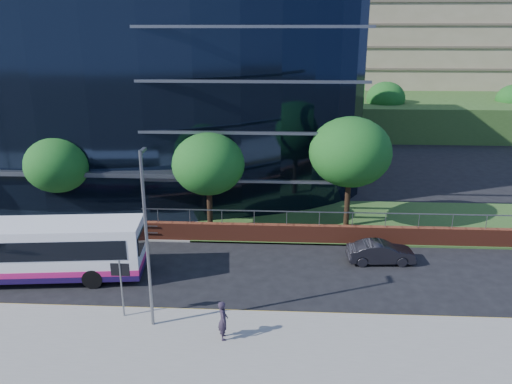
# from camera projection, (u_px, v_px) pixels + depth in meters

# --- Properties ---
(ground) EXTENTS (200.00, 200.00, 0.00)m
(ground) POSITION_uv_depth(u_px,v_px,m) (45.00, 298.00, 24.78)
(ground) COLOR black
(ground) RESTS_ON ground
(kerb) EXTENTS (80.00, 0.25, 0.16)m
(kerb) POSITION_uv_depth(u_px,v_px,m) (36.00, 307.00, 23.81)
(kerb) COLOR gray
(kerb) RESTS_ON ground
(yellow_line_outer) EXTENTS (80.00, 0.08, 0.01)m
(yellow_line_outer) POSITION_uv_depth(u_px,v_px,m) (38.00, 306.00, 24.02)
(yellow_line_outer) COLOR gold
(yellow_line_outer) RESTS_ON ground
(yellow_line_inner) EXTENTS (80.00, 0.08, 0.01)m
(yellow_line_inner) POSITION_uv_depth(u_px,v_px,m) (39.00, 305.00, 24.16)
(yellow_line_inner) COLOR gold
(yellow_line_inner) RESTS_ON ground
(far_forecourt) EXTENTS (50.00, 8.00, 0.10)m
(far_forecourt) POSITION_uv_depth(u_px,v_px,m) (33.00, 215.00, 35.49)
(far_forecourt) COLOR gray
(far_forecourt) RESTS_ON ground
(grass_verge) EXTENTS (36.00, 8.00, 0.12)m
(grass_verge) POSITION_uv_depth(u_px,v_px,m) (462.00, 223.00, 33.96)
(grass_verge) COLOR #2D511E
(grass_verge) RESTS_ON ground
(glass_office) EXTENTS (44.00, 23.10, 16.00)m
(glass_office) POSITION_uv_depth(u_px,v_px,m) (98.00, 86.00, 42.19)
(glass_office) COLOR black
(glass_office) RESTS_ON ground
(retaining_wall) EXTENTS (34.00, 0.40, 2.11)m
(retaining_wall) POSITION_uv_depth(u_px,v_px,m) (417.00, 236.00, 30.48)
(retaining_wall) COLOR maroon
(retaining_wall) RESTS_ON ground
(apartment_block) EXTENTS (60.00, 42.00, 30.00)m
(apartment_block) POSITION_uv_depth(u_px,v_px,m) (421.00, 38.00, 73.81)
(apartment_block) COLOR #2D511E
(apartment_block) RESTS_ON ground
(street_sign) EXTENTS (0.85, 0.09, 2.80)m
(street_sign) POSITION_uv_depth(u_px,v_px,m) (121.00, 277.00, 22.37)
(street_sign) COLOR slate
(street_sign) RESTS_ON pavement_near
(tree_far_b) EXTENTS (4.29, 4.29, 6.05)m
(tree_far_b) POSITION_uv_depth(u_px,v_px,m) (58.00, 165.00, 32.59)
(tree_far_b) COLOR black
(tree_far_b) RESTS_ON ground
(tree_far_c) EXTENTS (4.62, 4.62, 6.51)m
(tree_far_c) POSITION_uv_depth(u_px,v_px,m) (208.00, 164.00, 31.51)
(tree_far_c) COLOR black
(tree_far_c) RESTS_ON ground
(tree_far_d) EXTENTS (5.28, 5.28, 7.44)m
(tree_far_d) POSITION_uv_depth(u_px,v_px,m) (350.00, 152.00, 31.79)
(tree_far_d) COLOR black
(tree_far_d) RESTS_ON ground
(tree_dist_e) EXTENTS (4.62, 4.62, 6.51)m
(tree_dist_e) POSITION_uv_depth(u_px,v_px,m) (386.00, 98.00, 60.00)
(tree_dist_e) COLOR black
(tree_dist_e) RESTS_ON ground
(streetlight_east) EXTENTS (0.15, 0.77, 8.00)m
(streetlight_east) POSITION_uv_depth(u_px,v_px,m) (147.00, 236.00, 21.01)
(streetlight_east) COLOR slate
(streetlight_east) RESTS_ON pavement_near
(city_bus) EXTENTS (11.74, 3.83, 3.12)m
(city_bus) POSITION_uv_depth(u_px,v_px,m) (34.00, 250.00, 26.18)
(city_bus) COLOR white
(city_bus) RESTS_ON ground
(parked_car) EXTENTS (3.87, 1.56, 1.25)m
(parked_car) POSITION_uv_depth(u_px,v_px,m) (381.00, 252.00, 28.30)
(parked_car) COLOR black
(parked_car) RESTS_ON ground
(pedestrian) EXTENTS (0.56, 0.72, 1.76)m
(pedestrian) POSITION_uv_depth(u_px,v_px,m) (223.00, 320.00, 21.06)
(pedestrian) COLOR #292030
(pedestrian) RESTS_ON pavement_near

